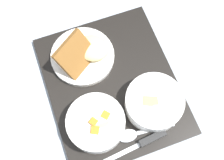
% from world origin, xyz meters
% --- Properties ---
extents(ground_plane, '(4.00, 4.00, 0.00)m').
position_xyz_m(ground_plane, '(0.00, 0.00, 0.00)').
color(ground_plane, '#99A3AD').
extents(serving_tray, '(0.40, 0.34, 0.01)m').
position_xyz_m(serving_tray, '(0.00, 0.00, 0.01)').
color(serving_tray, black).
rests_on(serving_tray, ground_plane).
extents(bowl_salad, '(0.14, 0.14, 0.06)m').
position_xyz_m(bowl_salad, '(-0.09, 0.08, 0.04)').
color(bowl_salad, white).
rests_on(bowl_salad, serving_tray).
extents(bowl_soup, '(0.14, 0.14, 0.05)m').
position_xyz_m(bowl_soup, '(-0.09, -0.07, 0.04)').
color(bowl_soup, white).
rests_on(bowl_soup, serving_tray).
extents(plate_main, '(0.17, 0.17, 0.09)m').
position_xyz_m(plate_main, '(0.10, 0.04, 0.03)').
color(plate_main, white).
rests_on(plate_main, serving_tray).
extents(knife, '(0.03, 0.18, 0.02)m').
position_xyz_m(knife, '(-0.17, -0.02, 0.02)').
color(knife, silver).
rests_on(knife, serving_tray).
extents(spoon, '(0.04, 0.14, 0.01)m').
position_xyz_m(spoon, '(-0.14, -0.01, 0.02)').
color(spoon, silver).
rests_on(spoon, serving_tray).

